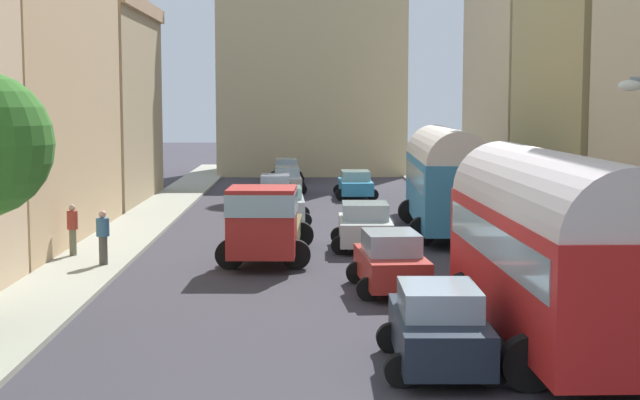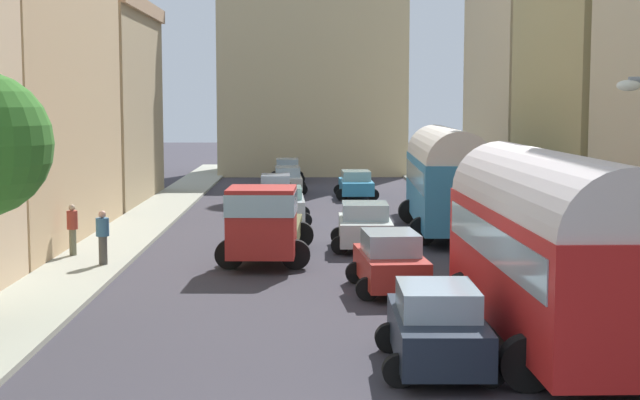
{
  "view_description": "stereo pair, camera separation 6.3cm",
  "coord_description": "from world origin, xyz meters",
  "px_view_note": "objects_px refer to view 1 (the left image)",
  "views": [
    {
      "loc": [
        -0.61,
        -11.38,
        5.1
      ],
      "look_at": [
        0.0,
        22.28,
        1.54
      ],
      "focal_mm": 52.81,
      "sensor_mm": 36.0,
      "label": 1
    },
    {
      "loc": [
        -0.55,
        -11.38,
        5.1
      ],
      "look_at": [
        0.0,
        22.28,
        1.54
      ],
      "focal_mm": 52.81,
      "sensor_mm": 36.0,
      "label": 2
    }
  ],
  "objects_px": {
    "pedestrian_1": "(103,236)",
    "pedestrian_2": "(73,228)",
    "parked_bus_0": "(550,240)",
    "car_5": "(391,262)",
    "car_6": "(365,226)",
    "car_1": "(275,191)",
    "cargo_truck_0": "(265,221)",
    "parked_bus_1": "(445,175)",
    "car_0": "(283,205)",
    "car_4": "(439,327)",
    "car_3": "(286,170)",
    "car_2": "(287,180)",
    "car_7": "(355,184)"
  },
  "relations": [
    {
      "from": "pedestrian_1",
      "to": "pedestrian_2",
      "type": "distance_m",
      "value": 2.2
    },
    {
      "from": "parked_bus_0",
      "to": "pedestrian_1",
      "type": "xyz_separation_m",
      "value": [
        -11.17,
        9.23,
        -1.23
      ]
    },
    {
      "from": "car_5",
      "to": "car_6",
      "type": "xyz_separation_m",
      "value": [
        -0.22,
        7.22,
        0.0
      ]
    },
    {
      "from": "parked_bus_0",
      "to": "car_5",
      "type": "xyz_separation_m",
      "value": [
        -2.74,
        5.74,
        -1.44
      ]
    },
    {
      "from": "parked_bus_0",
      "to": "car_1",
      "type": "bearing_deg",
      "value": 103.95
    },
    {
      "from": "cargo_truck_0",
      "to": "pedestrian_2",
      "type": "relative_size",
      "value": 4.01
    },
    {
      "from": "parked_bus_1",
      "to": "pedestrian_2",
      "type": "distance_m",
      "value": 14.15
    },
    {
      "from": "car_0",
      "to": "cargo_truck_0",
      "type": "bearing_deg",
      "value": -92.32
    },
    {
      "from": "car_1",
      "to": "car_4",
      "type": "height_order",
      "value": "car_4"
    },
    {
      "from": "parked_bus_1",
      "to": "pedestrian_2",
      "type": "bearing_deg",
      "value": -155.95
    },
    {
      "from": "cargo_truck_0",
      "to": "pedestrian_1",
      "type": "distance_m",
      "value": 5.0
    },
    {
      "from": "car_1",
      "to": "pedestrian_2",
      "type": "relative_size",
      "value": 2.31
    },
    {
      "from": "cargo_truck_0",
      "to": "car_3",
      "type": "xyz_separation_m",
      "value": [
        0.16,
        29.56,
        -0.57
      ]
    },
    {
      "from": "cargo_truck_0",
      "to": "car_1",
      "type": "xyz_separation_m",
      "value": [
        -0.14,
        15.61,
        -0.53
      ]
    },
    {
      "from": "car_3",
      "to": "car_4",
      "type": "xyz_separation_m",
      "value": [
        3.61,
        -41.48,
        0.06
      ]
    },
    {
      "from": "car_1",
      "to": "car_4",
      "type": "distance_m",
      "value": 27.81
    },
    {
      "from": "pedestrian_2",
      "to": "car_5",
      "type": "bearing_deg",
      "value": -28.18
    },
    {
      "from": "car_0",
      "to": "car_2",
      "type": "xyz_separation_m",
      "value": [
        -0.07,
        13.26,
        -0.05
      ]
    },
    {
      "from": "car_5",
      "to": "cargo_truck_0",
      "type": "bearing_deg",
      "value": 127.81
    },
    {
      "from": "parked_bus_1",
      "to": "car_1",
      "type": "xyz_separation_m",
      "value": [
        -6.8,
        9.21,
        -1.48
      ]
    },
    {
      "from": "car_3",
      "to": "car_5",
      "type": "height_order",
      "value": "car_5"
    },
    {
      "from": "car_7",
      "to": "parked_bus_0",
      "type": "bearing_deg",
      "value": -85.54
    },
    {
      "from": "car_2",
      "to": "car_7",
      "type": "xyz_separation_m",
      "value": [
        3.64,
        -2.9,
        -0.0
      ]
    },
    {
      "from": "parked_bus_1",
      "to": "pedestrian_2",
      "type": "relative_size",
      "value": 5.41
    },
    {
      "from": "car_4",
      "to": "car_6",
      "type": "distance_m",
      "value": 14.58
    },
    {
      "from": "car_1",
      "to": "car_6",
      "type": "height_order",
      "value": "car_6"
    },
    {
      "from": "parked_bus_1",
      "to": "car_4",
      "type": "distance_m",
      "value": 18.61
    },
    {
      "from": "car_2",
      "to": "parked_bus_0",
      "type": "bearing_deg",
      "value": -79.7
    },
    {
      "from": "car_2",
      "to": "car_0",
      "type": "bearing_deg",
      "value": -89.68
    },
    {
      "from": "car_2",
      "to": "car_3",
      "type": "relative_size",
      "value": 1.02
    },
    {
      "from": "car_3",
      "to": "car_5",
      "type": "xyz_separation_m",
      "value": [
        3.39,
        -34.13,
        0.05
      ]
    },
    {
      "from": "cargo_truck_0",
      "to": "car_3",
      "type": "bearing_deg",
      "value": 89.69
    },
    {
      "from": "parked_bus_1",
      "to": "car_1",
      "type": "height_order",
      "value": "parked_bus_1"
    },
    {
      "from": "parked_bus_1",
      "to": "car_4",
      "type": "height_order",
      "value": "parked_bus_1"
    },
    {
      "from": "parked_bus_1",
      "to": "car_0",
      "type": "distance_m",
      "value": 7.1
    },
    {
      "from": "car_6",
      "to": "car_7",
      "type": "xyz_separation_m",
      "value": [
        0.62,
        17.1,
        -0.07
      ]
    },
    {
      "from": "parked_bus_0",
      "to": "cargo_truck_0",
      "type": "distance_m",
      "value": 12.12
    },
    {
      "from": "parked_bus_1",
      "to": "car_0",
      "type": "height_order",
      "value": "parked_bus_1"
    },
    {
      "from": "car_1",
      "to": "car_7",
      "type": "xyz_separation_m",
      "value": [
        4.09,
        4.13,
        -0.05
      ]
    },
    {
      "from": "car_3",
      "to": "car_5",
      "type": "bearing_deg",
      "value": -84.33
    },
    {
      "from": "cargo_truck_0",
      "to": "pedestrian_2",
      "type": "bearing_deg",
      "value": 173.97
    },
    {
      "from": "car_6",
      "to": "car_3",
      "type": "bearing_deg",
      "value": 96.71
    },
    {
      "from": "car_7",
      "to": "parked_bus_1",
      "type": "bearing_deg",
      "value": -78.53
    },
    {
      "from": "car_3",
      "to": "car_4",
      "type": "height_order",
      "value": "car_4"
    },
    {
      "from": "parked_bus_0",
      "to": "pedestrian_2",
      "type": "relative_size",
      "value": 5.44
    },
    {
      "from": "car_3",
      "to": "car_6",
      "type": "bearing_deg",
      "value": -83.29
    },
    {
      "from": "parked_bus_1",
      "to": "car_2",
      "type": "distance_m",
      "value": 17.5
    },
    {
      "from": "parked_bus_0",
      "to": "parked_bus_1",
      "type": "distance_m",
      "value": 16.72
    },
    {
      "from": "car_3",
      "to": "pedestrian_1",
      "type": "height_order",
      "value": "pedestrian_1"
    },
    {
      "from": "car_0",
      "to": "car_3",
      "type": "bearing_deg",
      "value": 90.62
    }
  ]
}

